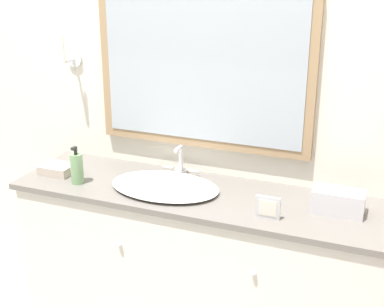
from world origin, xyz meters
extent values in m
cube|color=silver|center=(0.00, 0.58, 1.27)|extent=(8.00, 0.06, 2.55)
cube|color=#997A56|center=(-0.10, 0.53, 1.47)|extent=(1.14, 0.04, 0.81)
cube|color=#9EA8B2|center=(-0.10, 0.51, 1.47)|extent=(1.05, 0.01, 0.72)
cylinder|color=silver|center=(-0.86, 0.54, 1.47)|extent=(0.09, 0.01, 0.09)
cylinder|color=silver|center=(-0.86, 0.49, 1.47)|extent=(0.02, 0.10, 0.02)
cylinder|color=white|center=(-0.86, 0.44, 1.54)|extent=(0.02, 0.02, 0.14)
cube|color=beige|center=(0.00, 0.28, 0.44)|extent=(1.87, 0.49, 0.88)
cube|color=#66605B|center=(0.00, 0.28, 0.89)|extent=(1.93, 0.52, 0.03)
sphere|color=silver|center=(-0.34, 0.03, 0.69)|extent=(0.02, 0.02, 0.02)
sphere|color=silver|center=(0.34, 0.03, 0.69)|extent=(0.02, 0.02, 0.02)
ellipsoid|color=white|center=(-0.19, 0.26, 0.93)|extent=(0.56, 0.37, 0.03)
cylinder|color=silver|center=(-0.19, 0.47, 0.92)|extent=(0.06, 0.06, 0.03)
cylinder|color=silver|center=(-0.19, 0.47, 1.00)|extent=(0.02, 0.02, 0.13)
cylinder|color=silver|center=(-0.19, 0.43, 1.07)|extent=(0.02, 0.07, 0.02)
cylinder|color=white|center=(-0.27, 0.47, 0.94)|extent=(0.06, 0.02, 0.02)
cylinder|color=white|center=(-0.12, 0.47, 0.94)|extent=(0.06, 0.02, 0.02)
cylinder|color=#709966|center=(-0.64, 0.17, 0.99)|extent=(0.07, 0.07, 0.16)
cylinder|color=black|center=(-0.64, 0.17, 1.09)|extent=(0.02, 0.02, 0.04)
cube|color=black|center=(-0.64, 0.15, 1.10)|extent=(0.02, 0.03, 0.01)
cube|color=#BCBCC1|center=(0.64, 0.31, 0.96)|extent=(0.23, 0.12, 0.11)
cube|color=black|center=(0.64, 0.26, 0.96)|extent=(0.17, 0.01, 0.07)
cube|color=#B2B2B7|center=(0.36, 0.14, 0.96)|extent=(0.11, 0.01, 0.10)
cube|color=beige|center=(0.36, 0.13, 0.96)|extent=(0.08, 0.00, 0.08)
cube|color=#B7A899|center=(-0.81, 0.23, 0.93)|extent=(0.17, 0.13, 0.05)
camera|label=1|loc=(0.83, -1.96, 2.01)|focal=50.00mm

